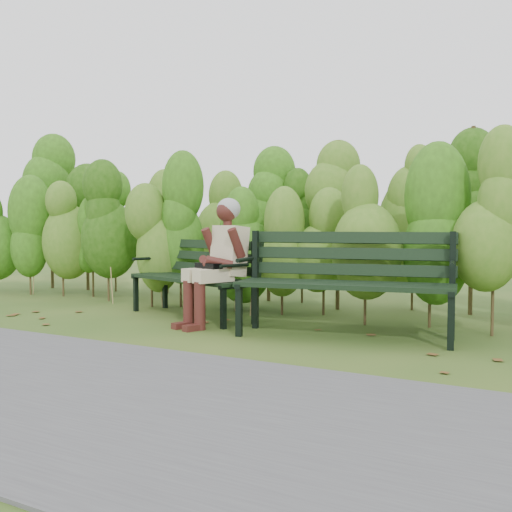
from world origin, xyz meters
The scene contains 7 objects.
ground centered at (0.00, 0.00, 0.00)m, with size 80.00×80.00×0.00m, color #244715.
footpath centered at (0.00, -2.20, 0.01)m, with size 60.00×2.50×0.01m, color #474749.
hedge_band centered at (0.00, 1.86, 1.26)m, with size 11.04×1.67×2.42m.
leaf_litter centered at (-0.36, -0.02, 0.00)m, with size 5.41×2.19×0.01m.
bench_left centered at (-1.01, 0.76, 0.53)m, with size 1.88×1.12×0.89m.
bench_right centered at (0.93, 0.44, 0.59)m, with size 2.10×1.00×1.01m.
seated_woman centered at (-0.47, 0.38, 0.76)m, with size 0.61×0.86×1.35m.
Camera 1 is at (2.97, -4.93, 1.07)m, focal length 42.00 mm.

